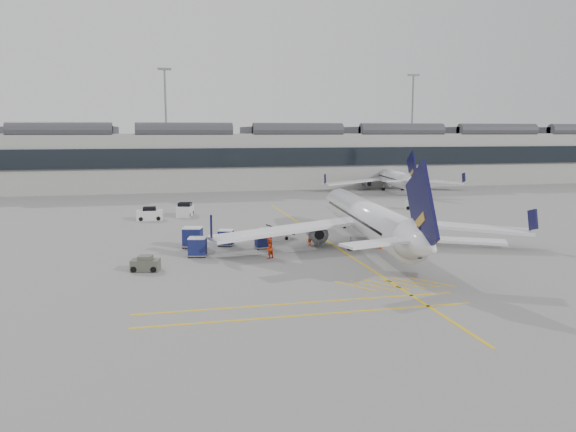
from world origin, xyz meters
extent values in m
plane|color=gray|center=(0.00, 0.00, 0.00)|extent=(220.00, 220.00, 0.00)
cube|color=#9E9E99|center=(0.00, 72.00, 5.50)|extent=(200.00, 20.00, 11.00)
cube|color=black|center=(0.00, 61.80, 6.50)|extent=(200.00, 0.50, 3.60)
cube|color=#38383D|center=(0.00, 72.00, 11.70)|extent=(200.00, 18.00, 1.40)
cylinder|color=slate|center=(-5.00, 86.00, 12.50)|extent=(0.44, 0.44, 25.00)
cube|color=slate|center=(-5.00, 86.00, 25.20)|extent=(3.00, 0.60, 0.50)
cylinder|color=slate|center=(55.00, 86.00, 12.50)|extent=(0.44, 0.44, 25.00)
cube|color=slate|center=(55.00, 86.00, 25.20)|extent=(3.00, 0.60, 0.50)
cube|color=gold|center=(10.00, 10.00, 0.01)|extent=(0.25, 60.00, 0.01)
cylinder|color=white|center=(13.35, 7.39, 2.78)|extent=(5.97, 26.72, 3.32)
cone|color=white|center=(14.86, 22.34, 2.78)|extent=(3.66, 3.85, 3.32)
cone|color=white|center=(11.80, -7.91, 3.14)|extent=(3.73, 4.56, 3.32)
cube|color=white|center=(4.86, 6.91, 1.99)|extent=(15.36, 6.29, 0.31)
cube|color=white|center=(21.57, 5.23, 1.99)|extent=(15.03, 8.97, 0.31)
cylinder|color=slate|center=(8.29, 8.34, 1.37)|extent=(2.17, 3.35, 1.86)
cylinder|color=slate|center=(18.49, 7.31, 1.37)|extent=(2.17, 3.35, 1.86)
cube|color=black|center=(11.86, -7.38, 5.61)|extent=(0.94, 6.72, 7.40)
cylinder|color=black|center=(14.37, 17.50, 0.28)|extent=(0.30, 0.59, 0.57)
cylinder|color=black|center=(10.93, 5.41, 0.35)|extent=(0.69, 0.77, 0.71)
cylinder|color=black|center=(15.32, 4.97, 0.35)|extent=(0.69, 0.77, 0.71)
cylinder|color=white|center=(37.77, 58.54, 2.46)|extent=(5.69, 23.57, 2.93)
cone|color=white|center=(39.35, 71.70, 2.46)|extent=(3.28, 3.44, 2.93)
cone|color=white|center=(36.16, 45.07, 2.77)|extent=(3.36, 4.06, 2.93)
cube|color=white|center=(30.28, 58.26, 1.75)|extent=(13.55, 5.32, 0.27)
cube|color=white|center=(44.99, 56.50, 1.75)|extent=(13.21, 8.11, 0.27)
cylinder|color=slate|center=(33.33, 59.47, 1.21)|extent=(1.96, 2.98, 1.64)
cylinder|color=slate|center=(42.31, 58.39, 1.21)|extent=(1.96, 2.98, 1.64)
cube|color=black|center=(36.22, 45.54, 4.95)|extent=(0.94, 5.92, 6.53)
cylinder|color=black|center=(38.84, 67.45, 0.25)|extent=(0.28, 0.52, 0.50)
cylinder|color=black|center=(35.60, 56.84, 0.31)|extent=(0.62, 0.68, 0.62)
cylinder|color=black|center=(39.48, 56.38, 0.31)|extent=(0.62, 0.68, 0.62)
cube|color=silver|center=(4.59, 12.11, 0.31)|extent=(3.64, 2.18, 0.63)
cube|color=black|center=(5.46, 12.34, 1.03)|extent=(3.19, 1.74, 1.32)
cube|color=silver|center=(3.64, 11.86, 0.94)|extent=(1.08, 1.33, 0.81)
cylinder|color=black|center=(3.54, 11.18, 0.20)|extent=(0.42, 0.26, 0.39)
cylinder|color=black|center=(3.22, 12.39, 0.20)|extent=(0.42, 0.26, 0.39)
cylinder|color=black|center=(5.96, 11.83, 0.20)|extent=(0.42, 0.26, 0.39)
cylinder|color=black|center=(5.64, 13.04, 0.20)|extent=(0.42, 0.26, 0.39)
cube|color=gray|center=(2.78, 8.10, 0.17)|extent=(1.66, 1.40, 0.11)
cube|color=navy|center=(2.78, 8.10, 0.91)|extent=(1.52, 1.34, 1.34)
cube|color=silver|center=(2.78, 8.10, 1.61)|extent=(1.56, 1.39, 0.09)
cylinder|color=black|center=(2.17, 7.55, 0.10)|extent=(0.21, 0.11, 0.20)
cylinder|color=black|center=(2.10, 8.57, 0.10)|extent=(0.21, 0.11, 0.20)
cylinder|color=black|center=(3.46, 7.64, 0.10)|extent=(0.21, 0.11, 0.20)
cylinder|color=black|center=(3.39, 8.66, 0.10)|extent=(0.21, 0.11, 0.20)
cube|color=gray|center=(-3.74, 5.83, 0.18)|extent=(1.98, 1.76, 0.12)
cube|color=navy|center=(-3.74, 5.83, 0.99)|extent=(1.83, 1.67, 1.46)
cube|color=silver|center=(-3.74, 5.83, 1.75)|extent=(1.89, 1.74, 0.10)
cylinder|color=black|center=(-4.55, 5.45, 0.11)|extent=(0.24, 0.15, 0.22)
cylinder|color=black|center=(-4.30, 6.53, 0.11)|extent=(0.24, 0.15, 0.22)
cylinder|color=black|center=(-3.17, 5.13, 0.11)|extent=(0.24, 0.15, 0.22)
cylinder|color=black|center=(-2.92, 6.21, 0.11)|extent=(0.24, 0.15, 0.22)
cube|color=gray|center=(-3.92, 10.10, 0.21)|extent=(2.32, 2.09, 0.14)
cube|color=navy|center=(-3.92, 10.10, 1.12)|extent=(2.14, 1.98, 1.65)
cube|color=silver|center=(-3.92, 10.10, 1.99)|extent=(2.21, 2.05, 0.11)
cylinder|color=black|center=(-4.87, 9.73, 0.13)|extent=(0.27, 0.18, 0.25)
cylinder|color=black|center=(-4.51, 10.93, 0.13)|extent=(0.27, 0.18, 0.25)
cylinder|color=black|center=(-3.34, 9.27, 0.13)|extent=(0.27, 0.18, 0.25)
cylinder|color=black|center=(-2.98, 10.48, 0.13)|extent=(0.27, 0.18, 0.25)
cube|color=gray|center=(-0.61, 10.26, 0.16)|extent=(1.89, 1.73, 0.11)
cube|color=navy|center=(-0.61, 10.26, 0.89)|extent=(1.75, 1.64, 1.32)
cube|color=silver|center=(-0.61, 10.26, 1.58)|extent=(1.81, 1.70, 0.09)
cylinder|color=black|center=(-1.38, 10.01, 0.10)|extent=(0.22, 0.16, 0.20)
cylinder|color=black|center=(-1.03, 10.95, 0.10)|extent=(0.22, 0.16, 0.20)
cylinder|color=black|center=(-0.19, 9.57, 0.10)|extent=(0.22, 0.16, 0.20)
cylinder|color=black|center=(0.16, 10.50, 0.10)|extent=(0.22, 0.16, 0.20)
imported|color=#FE520D|center=(7.68, 8.61, 0.87)|extent=(0.70, 0.76, 1.75)
imported|color=#EE3D0C|center=(2.51, 3.69, 0.93)|extent=(1.14, 1.08, 1.86)
cube|color=#4D4F43|center=(-8.29, 1.49, 0.50)|extent=(2.51, 1.85, 0.90)
cube|color=#4D4F43|center=(-8.29, 1.49, 1.04)|extent=(1.31, 1.31, 0.45)
cylinder|color=black|center=(-9.22, 1.12, 0.25)|extent=(0.54, 0.34, 0.50)
cylinder|color=black|center=(-8.94, 2.25, 0.25)|extent=(0.54, 0.34, 0.50)
cylinder|color=black|center=(-7.65, 0.73, 0.25)|extent=(0.54, 0.34, 0.50)
cylinder|color=black|center=(-7.36, 1.86, 0.25)|extent=(0.54, 0.34, 0.50)
cone|color=#F24C0A|center=(9.40, 20.31, 0.23)|extent=(0.33, 0.33, 0.46)
cone|color=#F24C0A|center=(14.03, 5.35, 0.25)|extent=(0.36, 0.36, 0.51)
cube|color=silver|center=(-8.31, 29.14, 0.64)|extent=(3.32, 1.70, 1.28)
cube|color=black|center=(-8.31, 29.14, 1.42)|extent=(1.67, 1.58, 0.55)
cylinder|color=black|center=(-9.42, 28.43, 0.27)|extent=(0.55, 0.21, 0.55)
cylinder|color=black|center=(-9.39, 29.89, 0.27)|extent=(0.55, 0.21, 0.55)
cylinder|color=black|center=(-7.22, 28.39, 0.27)|extent=(0.55, 0.21, 0.55)
cylinder|color=black|center=(-7.20, 29.85, 0.27)|extent=(0.55, 0.21, 0.55)
cube|color=silver|center=(-3.66, 31.65, 0.69)|extent=(2.58, 3.89, 1.39)
cube|color=black|center=(-3.66, 31.65, 1.54)|extent=(2.06, 2.13, 0.59)
cylinder|color=black|center=(-3.17, 30.31, 0.30)|extent=(0.35, 0.63, 0.59)
cylinder|color=black|center=(-4.71, 30.69, 0.30)|extent=(0.35, 0.63, 0.59)
cylinder|color=black|center=(-2.60, 32.62, 0.30)|extent=(0.35, 0.63, 0.59)
cylinder|color=black|center=(-4.14, 33.00, 0.30)|extent=(0.35, 0.63, 0.59)
cube|color=silver|center=(29.87, 30.34, 0.65)|extent=(3.70, 3.25, 1.30)
cube|color=black|center=(29.87, 30.34, 1.44)|extent=(2.27, 2.24, 0.56)
cylinder|color=black|center=(28.53, 30.35, 0.28)|extent=(0.58, 0.48, 0.56)
cylinder|color=black|center=(29.36, 31.58, 0.28)|extent=(0.58, 0.48, 0.56)
cylinder|color=black|center=(30.38, 29.11, 0.28)|extent=(0.58, 0.48, 0.56)
cylinder|color=black|center=(31.21, 30.34, 0.28)|extent=(0.58, 0.48, 0.56)
camera|label=1|loc=(-6.96, -45.09, 11.34)|focal=35.00mm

